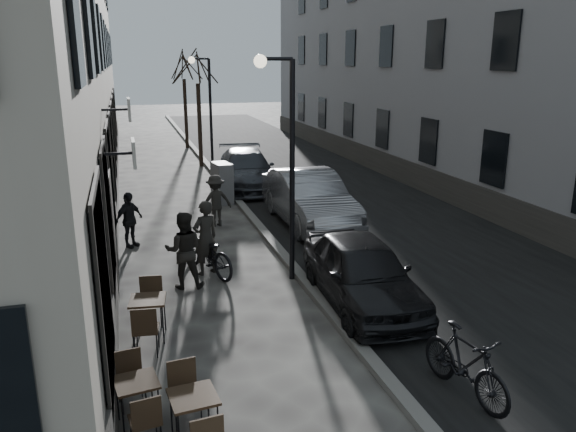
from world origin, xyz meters
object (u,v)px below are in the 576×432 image
car_near (362,272)px  car_mid (309,199)px  streetlamp_near (285,145)px  tree_far (183,65)px  bicycle (206,252)px  car_far (246,170)px  pedestrian_far (129,220)px  streetlamp_far (206,104)px  bistro_set_c (149,314)px  bistro_set_a (194,415)px  utility_cabinet (222,183)px  pedestrian_mid (216,201)px  pedestrian_near (184,250)px  tree_near (197,66)px  bistro_set_b (138,399)px  moped (465,363)px

car_near → car_mid: size_ratio=0.84×
streetlamp_near → tree_far: size_ratio=0.89×
tree_far → bicycle: (-1.78, -20.12, -4.11)m
tree_far → car_far: (1.10, -11.25, -3.92)m
tree_far → car_near: (1.10, -22.77, -3.94)m
pedestrian_far → car_near: pedestrian_far is taller
car_near → streetlamp_far: bearing=97.7°
streetlamp_far → tree_far: tree_far is taller
bistro_set_c → car_far: 12.61m
bistro_set_a → bicycle: bearing=74.2°
utility_cabinet → bicycle: 6.91m
streetlamp_far → bistro_set_a: 17.73m
streetlamp_near → bistro_set_c: 4.66m
pedestrian_mid → bicycle: bearing=66.7°
bistro_set_c → pedestrian_near: (0.90, 2.27, 0.40)m
tree_far → pedestrian_near: (-2.36, -20.81, -3.78)m
streetlamp_near → tree_far: (0.07, 21.00, 1.50)m
streetlamp_near → utility_cabinet: 8.00m
bistro_set_c → bicycle: size_ratio=0.77×
pedestrian_near → car_mid: 5.82m
tree_near → tree_far: bearing=90.0°
bistro_set_c → car_far: bearing=77.1°
tree_near → pedestrian_mid: 10.91m
bistro_set_a → car_far: bearing=69.2°
pedestrian_near → car_mid: size_ratio=0.35×
streetlamp_far → tree_far: bearing=89.5°
utility_cabinet → pedestrian_mid: 2.87m
bistro_set_c → car_near: car_near is taller
tree_far → bistro_set_b: bearing=-97.9°
utility_cabinet → pedestrian_near: 7.72m
bistro_set_a → bistro_set_b: bearing=132.3°
car_far → car_near: bearing=-84.6°
pedestrian_mid → car_near: bearing=96.1°
pedestrian_near → car_mid: (4.26, 3.97, -0.05)m
car_near → car_mid: car_mid is taller
streetlamp_far → tree_near: tree_near is taller
bistro_set_c → bicycle: bicycle is taller
moped → car_far: bearing=81.2°
tree_far → pedestrian_far: size_ratio=3.70×
bistro_set_c → car_mid: bearing=57.7°
streetlamp_far → pedestrian_mid: (-0.84, -7.17, -2.36)m
pedestrian_near → bistro_set_c: bearing=77.2°
tree_near → tree_far: size_ratio=1.00×
streetlamp_far → bistro_set_b: streetlamp_far is taller
car_near → tree_near: bearing=96.6°
bistro_set_a → utility_cabinet: size_ratio=1.05×
streetlamp_near → bistro_set_b: size_ratio=3.48×
tree_far → utility_cabinet: size_ratio=3.92×
tree_near → car_mid: 11.65m
bistro_set_c → pedestrian_far: (-0.23, 5.55, 0.29)m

